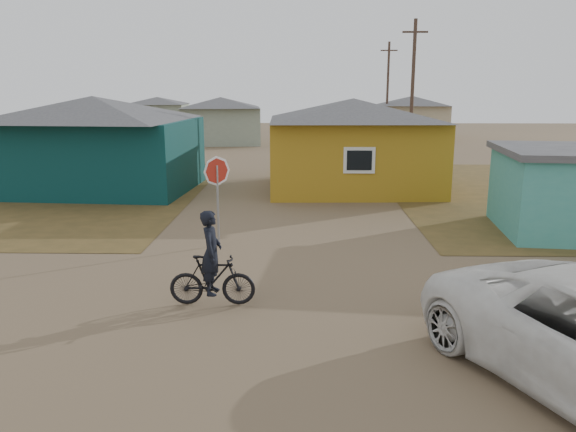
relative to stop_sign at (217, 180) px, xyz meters
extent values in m
plane|color=brown|center=(2.02, -4.87, -1.86)|extent=(120.00, 120.00, 0.00)
cube|color=#083030|center=(-6.48, 8.63, -0.36)|extent=(8.40, 6.54, 3.00)
pyramid|color=#3F3F42|center=(-6.48, 8.63, 1.64)|extent=(8.93, 7.08, 1.00)
cube|color=#AA7E1A|center=(4.52, 9.13, -0.36)|extent=(7.21, 6.24, 3.00)
pyramid|color=#3F3F42|center=(4.52, 9.13, 1.59)|extent=(7.72, 6.76, 0.90)
cube|color=silver|center=(4.52, 6.10, -0.21)|extent=(1.20, 0.06, 1.00)
cube|color=black|center=(4.52, 6.07, -0.21)|extent=(0.95, 0.04, 0.75)
cube|color=gray|center=(-3.98, 29.13, -0.46)|extent=(6.49, 5.60, 2.80)
pyramid|color=#3F3F42|center=(-3.98, 29.13, 1.34)|extent=(7.04, 6.15, 0.80)
cube|color=tan|center=(12.02, 35.13, -0.46)|extent=(6.41, 5.50, 2.80)
pyramid|color=#3F3F42|center=(12.02, 35.13, 1.34)|extent=(6.95, 6.05, 0.80)
cube|color=gray|center=(-11.98, 41.13, -0.51)|extent=(5.75, 5.28, 2.70)
pyramid|color=#3F3F42|center=(-11.98, 41.13, 1.19)|extent=(6.28, 5.81, 0.70)
cylinder|color=#46332A|center=(8.52, 17.13, 2.14)|extent=(0.20, 0.20, 8.00)
cube|color=#46332A|center=(8.52, 17.13, 5.44)|extent=(1.40, 0.10, 0.10)
cylinder|color=#46332A|center=(9.52, 33.13, 2.14)|extent=(0.20, 0.20, 8.00)
cube|color=#46332A|center=(9.52, 33.13, 5.44)|extent=(1.40, 0.10, 0.10)
cylinder|color=gray|center=(0.00, 0.00, -0.72)|extent=(0.07, 0.07, 2.28)
imported|color=black|center=(0.51, -4.38, -1.33)|extent=(1.76, 0.51, 1.05)
imported|color=black|center=(0.51, -4.38, -0.75)|extent=(0.42, 0.63, 1.73)
camera|label=1|loc=(2.31, -15.19, 2.51)|focal=35.00mm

